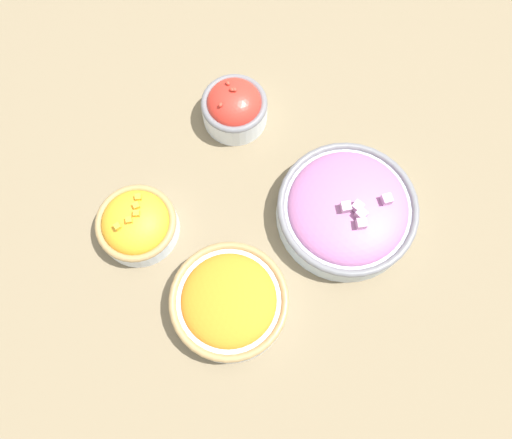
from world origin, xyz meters
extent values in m
plane|color=#75664C|center=(0.00, 0.00, 0.00)|extent=(3.00, 3.00, 0.00)
cylinder|color=silver|center=(-0.15, 0.14, 0.02)|extent=(0.11, 0.11, 0.05)
torus|color=slate|center=(-0.15, 0.14, 0.05)|extent=(0.11, 0.11, 0.01)
ellipsoid|color=red|center=(-0.15, 0.14, 0.05)|extent=(0.09, 0.09, 0.06)
ellipsoid|color=red|center=(-0.16, 0.11, 0.08)|extent=(0.01, 0.01, 0.01)
ellipsoid|color=red|center=(-0.15, 0.15, 0.08)|extent=(0.01, 0.01, 0.01)
ellipsoid|color=red|center=(-0.17, 0.15, 0.08)|extent=(0.01, 0.01, 0.01)
ellipsoid|color=red|center=(-0.16, 0.15, 0.08)|extent=(0.01, 0.01, 0.01)
cylinder|color=silver|center=(-0.15, -0.12, 0.02)|extent=(0.13, 0.13, 0.04)
torus|color=#997A4C|center=(-0.15, -0.12, 0.04)|extent=(0.13, 0.13, 0.01)
ellipsoid|color=orange|center=(-0.15, -0.12, 0.04)|extent=(0.11, 0.11, 0.06)
cube|color=#F4A828|center=(-0.15, -0.13, 0.07)|extent=(0.01, 0.01, 0.01)
cube|color=#F4A828|center=(-0.16, -0.10, 0.07)|extent=(0.01, 0.01, 0.01)
cube|color=#F4A828|center=(-0.15, -0.11, 0.07)|extent=(0.01, 0.01, 0.01)
cube|color=#F4A828|center=(-0.16, -0.14, 0.07)|extent=(0.01, 0.01, 0.01)
cube|color=#F4A828|center=(-0.16, -0.09, 0.07)|extent=(0.01, 0.01, 0.01)
cylinder|color=silver|center=(0.04, -0.13, 0.02)|extent=(0.18, 0.18, 0.04)
torus|color=#997A4C|center=(0.04, -0.13, 0.04)|extent=(0.18, 0.18, 0.01)
ellipsoid|color=orange|center=(0.04, -0.13, 0.04)|extent=(0.15, 0.15, 0.04)
cylinder|color=#B2C1CC|center=(0.11, 0.10, 0.02)|extent=(0.23, 0.23, 0.04)
torus|color=slate|center=(0.11, 0.10, 0.04)|extent=(0.23, 0.23, 0.01)
ellipsoid|color=#9E5B8E|center=(0.11, 0.10, 0.04)|extent=(0.20, 0.20, 0.04)
cube|color=#C699C1|center=(0.14, 0.08, 0.07)|extent=(0.02, 0.02, 0.01)
cube|color=#C699C1|center=(0.11, 0.09, 0.07)|extent=(0.02, 0.02, 0.01)
cube|color=#C699C1|center=(0.15, 0.14, 0.07)|extent=(0.02, 0.02, 0.01)
cube|color=#C699C1|center=(0.12, 0.10, 0.07)|extent=(0.02, 0.02, 0.01)
cube|color=#C699C1|center=(0.13, 0.09, 0.07)|extent=(0.02, 0.02, 0.01)
camera|label=1|loc=(0.14, -0.20, 0.80)|focal=35.00mm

